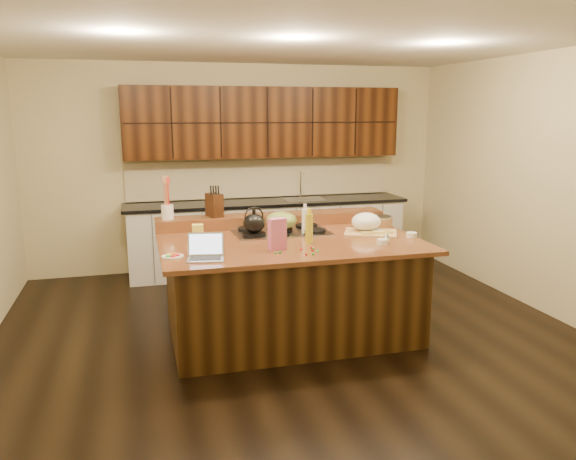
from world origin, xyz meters
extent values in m
cube|color=black|center=(0.00, 0.00, -0.01)|extent=(5.50, 5.00, 0.01)
cube|color=silver|center=(0.00, 0.00, 2.71)|extent=(5.50, 5.00, 0.01)
cube|color=beige|center=(0.00, 2.50, 1.35)|extent=(5.50, 0.01, 2.70)
cube|color=beige|center=(0.00, -2.50, 1.35)|extent=(5.50, 0.01, 2.70)
cube|color=beige|center=(2.75, 0.00, 1.35)|extent=(0.01, 5.00, 2.70)
cube|color=black|center=(0.00, 0.00, 0.44)|extent=(2.22, 1.42, 0.88)
cube|color=black|center=(0.00, 0.00, 0.90)|extent=(2.40, 1.60, 0.04)
cube|color=black|center=(0.00, 0.70, 0.98)|extent=(2.40, 0.30, 0.12)
cube|color=gray|center=(0.00, 0.30, 0.93)|extent=(0.92, 0.52, 0.02)
cylinder|color=black|center=(-0.30, 0.43, 0.95)|extent=(0.22, 0.22, 0.03)
cylinder|color=black|center=(0.30, 0.43, 0.95)|extent=(0.22, 0.22, 0.03)
cylinder|color=black|center=(-0.30, 0.17, 0.95)|extent=(0.22, 0.22, 0.03)
cylinder|color=black|center=(0.30, 0.17, 0.95)|extent=(0.22, 0.22, 0.03)
cylinder|color=black|center=(0.00, 0.30, 0.95)|extent=(0.22, 0.22, 0.03)
cube|color=silver|center=(0.30, 2.17, 0.45)|extent=(3.60, 0.62, 0.90)
cube|color=black|center=(0.30, 2.17, 0.92)|extent=(3.70, 0.66, 0.04)
cube|color=gray|center=(0.80, 2.17, 0.94)|extent=(0.55, 0.42, 0.01)
cylinder|color=gray|center=(0.80, 2.35, 1.12)|extent=(0.02, 0.02, 0.36)
cube|color=black|center=(0.30, 2.32, 1.95)|extent=(3.60, 0.34, 0.90)
cube|color=beige|center=(0.30, 2.48, 1.20)|extent=(3.60, 0.03, 0.50)
ellipsoid|color=black|center=(-0.30, 0.17, 1.06)|extent=(0.22, 0.22, 0.19)
ellipsoid|color=olive|center=(0.00, 0.30, 1.05)|extent=(0.33, 0.33, 0.17)
cube|color=#B7B7BC|center=(-0.85, -0.54, 0.93)|extent=(0.32, 0.25, 0.01)
cube|color=black|center=(-0.85, -0.54, 0.94)|extent=(0.26, 0.16, 0.00)
cube|color=#B7B7BC|center=(-0.83, -0.44, 1.03)|extent=(0.30, 0.11, 0.19)
cube|color=silver|center=(-0.83, -0.44, 1.03)|extent=(0.27, 0.09, 0.16)
cylinder|color=gold|center=(0.13, -0.20, 1.06)|extent=(0.07, 0.07, 0.27)
cylinder|color=silver|center=(0.21, 0.18, 1.04)|extent=(0.08, 0.08, 0.25)
cube|color=tan|center=(0.83, 0.02, 0.93)|extent=(0.60, 0.54, 0.02)
ellipsoid|color=white|center=(0.81, 0.09, 1.03)|extent=(0.29, 0.29, 0.18)
cube|color=#EDD872|center=(0.74, -0.10, 0.96)|extent=(0.11, 0.03, 0.03)
cube|color=#EDD872|center=(0.84, -0.10, 0.96)|extent=(0.11, 0.03, 0.03)
cube|color=#EDD872|center=(0.95, -0.10, 0.96)|extent=(0.11, 0.03, 0.03)
cylinder|color=gray|center=(0.93, 0.00, 0.95)|extent=(0.19, 0.08, 0.01)
cylinder|color=white|center=(0.76, -0.40, 0.94)|extent=(0.12, 0.12, 0.04)
cylinder|color=white|center=(1.15, -0.21, 0.94)|extent=(0.11, 0.11, 0.04)
cylinder|color=white|center=(0.89, 0.00, 0.94)|extent=(0.10, 0.10, 0.04)
cylinder|color=#996B3F|center=(1.08, 0.34, 0.97)|extent=(0.25, 0.25, 0.09)
cone|color=silver|center=(0.88, -0.23, 0.96)|extent=(0.09, 0.09, 0.07)
cube|color=#C95E8B|center=(-0.20, -0.35, 1.06)|extent=(0.16, 0.11, 0.27)
cylinder|color=white|center=(-1.10, -0.38, 0.93)|extent=(0.19, 0.19, 0.01)
cube|color=#F4E956|center=(-0.82, 0.22, 0.99)|extent=(0.11, 0.08, 0.14)
cylinder|color=white|center=(-1.07, 0.70, 1.11)|extent=(0.14, 0.14, 0.14)
cube|color=black|center=(-0.60, 0.70, 1.16)|extent=(0.17, 0.22, 0.24)
ellipsoid|color=red|center=(-0.02, -0.60, 0.93)|extent=(0.02, 0.02, 0.02)
ellipsoid|color=#198C26|center=(0.10, -0.44, 0.93)|extent=(0.02, 0.02, 0.02)
ellipsoid|color=red|center=(0.07, -0.49, 0.93)|extent=(0.02, 0.02, 0.02)
ellipsoid|color=#198C26|center=(0.10, -0.53, 0.93)|extent=(0.02, 0.02, 0.02)
ellipsoid|color=red|center=(0.09, -0.39, 0.93)|extent=(0.02, 0.02, 0.02)
ellipsoid|color=#198C26|center=(-0.22, -0.49, 0.93)|extent=(0.02, 0.02, 0.02)
ellipsoid|color=red|center=(-0.01, -0.43, 0.93)|extent=(0.02, 0.02, 0.02)
ellipsoid|color=#198C26|center=(-0.26, -0.49, 0.93)|extent=(0.02, 0.02, 0.02)
ellipsoid|color=red|center=(-0.26, -0.46, 0.93)|extent=(0.02, 0.02, 0.02)
ellipsoid|color=#198C26|center=(0.04, -0.62, 0.93)|extent=(0.02, 0.02, 0.02)
camera|label=1|loc=(-1.35, -4.93, 2.10)|focal=35.00mm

